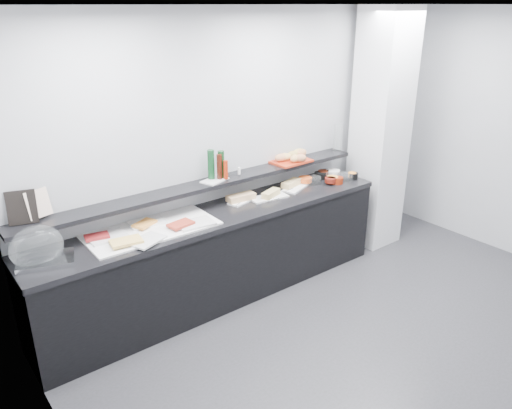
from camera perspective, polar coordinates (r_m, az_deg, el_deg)
ground at (r=4.49m, az=16.77°, el=-16.20°), size 5.00×5.00×0.00m
back_wall at (r=5.12m, az=0.20°, el=6.62°), size 5.00×0.02×2.70m
ceiling at (r=3.58m, az=21.76°, el=20.42°), size 5.00×5.00×0.00m
column at (r=5.92m, az=14.00°, el=8.08°), size 0.50×0.50×2.70m
buffet_cabinet at (r=4.86m, az=-4.16°, el=-6.10°), size 3.60×0.60×0.85m
counter_top at (r=4.66m, az=-4.31°, el=-1.22°), size 3.62×0.62×0.05m
wall_shelf at (r=4.71m, az=-5.59°, el=2.30°), size 3.60×0.25×0.04m
cloche_base at (r=4.08m, az=-22.86°, el=-5.92°), size 0.47×0.39×0.04m
cloche_dome at (r=4.06m, az=-23.76°, el=-4.51°), size 0.40×0.27×0.34m
linen_runner at (r=4.38m, az=-11.83°, el=-2.80°), size 1.13×0.54×0.01m
platter_meat_a at (r=4.29m, az=-16.60°, el=-3.58°), size 0.32×0.22×0.01m
food_meat_a at (r=4.28m, az=-17.73°, el=-3.49°), size 0.21×0.16×0.02m
platter_salmon at (r=4.49m, az=-12.33°, el=-2.00°), size 0.33×0.24×0.01m
food_salmon at (r=4.42m, az=-12.61°, el=-2.15°), size 0.23×0.20×0.02m
platter_cheese at (r=4.15m, az=-12.33°, el=-4.03°), size 0.34×0.29×0.01m
food_cheese at (r=4.13m, az=-14.62°, el=-4.10°), size 0.27×0.19×0.02m
platter_meat_b at (r=4.39m, az=-6.93°, el=-2.16°), size 0.34×0.24×0.01m
food_meat_b at (r=4.35m, az=-8.59°, el=-2.22°), size 0.23×0.17×0.02m
sandwich_plate_left at (r=4.90m, az=-1.63°, el=0.42°), size 0.33×0.21×0.01m
sandwich_food_left at (r=4.89m, az=-1.73°, el=0.85°), size 0.30×0.13×0.06m
tongs_left at (r=4.82m, az=-1.89°, el=0.18°), size 0.15×0.08×0.01m
sandwich_plate_mid at (r=4.99m, az=1.47°, el=0.82°), size 0.40×0.21×0.01m
sandwich_food_mid at (r=4.98m, az=1.72°, el=1.26°), size 0.24×0.16×0.06m
tongs_mid at (r=4.90m, az=1.93°, el=0.57°), size 0.16×0.01×0.01m
sandwich_plate_right at (r=5.28m, az=4.55°, el=1.97°), size 0.40×0.28×0.01m
sandwich_food_right at (r=5.28m, az=4.05°, el=2.43°), size 0.27×0.16×0.06m
tongs_right at (r=5.15m, az=3.68°, el=1.62°), size 0.16×0.04×0.01m
bowl_glass_fruit at (r=5.43m, az=6.48°, el=2.80°), size 0.22×0.22×0.07m
fill_glass_fruit at (r=5.40m, az=5.64°, el=2.86°), size 0.17×0.17×0.05m
bowl_black_jam at (r=5.59m, az=7.34°, el=3.30°), size 0.16×0.16×0.07m
fill_black_jam at (r=5.64m, az=7.69°, el=3.60°), size 0.12×0.12×0.05m
bowl_glass_cream at (r=5.65m, az=8.00°, el=3.50°), size 0.21×0.21×0.07m
fill_glass_cream at (r=5.68m, az=8.77°, el=3.67°), size 0.20×0.20×0.05m
bowl_red_jam at (r=5.46m, az=9.27°, el=2.75°), size 0.15×0.15×0.07m
fill_red_jam at (r=5.42m, az=8.50°, el=2.77°), size 0.16×0.16×0.05m
bowl_glass_salmon at (r=5.58m, az=10.17°, el=3.12°), size 0.22×0.22×0.07m
fill_glass_salmon at (r=5.47m, az=8.74°, el=2.94°), size 0.16×0.16×0.05m
bowl_black_fruit at (r=5.63m, az=11.05°, el=3.23°), size 0.14×0.14×0.07m
fill_black_fruit at (r=5.63m, az=10.93°, el=3.35°), size 0.11×0.11×0.05m
framed_print at (r=4.16m, az=-25.21°, el=-0.30°), size 0.23×0.13×0.26m
print_art at (r=4.18m, az=-23.61°, el=0.09°), size 0.20×0.11×0.22m
condiment_tray at (r=4.73m, az=-4.75°, el=2.78°), size 0.29×0.23×0.01m
bottle_green_a at (r=4.75m, az=-4.01°, el=4.61°), size 0.08×0.08×0.26m
bottle_brown at (r=4.72m, az=-4.20°, el=4.34°), size 0.06×0.06×0.24m
bottle_green_b at (r=4.72m, az=-5.17°, el=4.58°), size 0.08×0.08×0.28m
bottle_hot at (r=4.72m, az=-3.47°, el=3.98°), size 0.04×0.04×0.18m
shaker_salt at (r=4.80m, az=-3.86°, el=3.58°), size 0.04×0.04×0.07m
shaker_pepper at (r=4.86m, az=-1.94°, el=3.86°), size 0.03×0.03×0.07m
bread_tray at (r=5.30m, az=3.97°, el=4.97°), size 0.42×0.30×0.02m
bread_roll_nw at (r=5.24m, az=2.85°, el=5.38°), size 0.15×0.11×0.08m
bread_roll_n at (r=5.35m, az=4.22°, el=5.69°), size 0.14×0.09×0.08m
bread_roll_ne at (r=5.45m, az=5.00°, el=5.96°), size 0.17×0.13×0.08m
bread_roll_sw at (r=5.22m, az=4.45°, el=5.26°), size 0.14×0.11×0.08m
bread_roll_s at (r=5.24m, az=5.07°, el=5.31°), size 0.16×0.13×0.08m
bread_roll_midw at (r=5.27m, az=3.31°, el=5.45°), size 0.17×0.14×0.08m
bread_roll_mide at (r=5.43m, az=5.21°, el=5.91°), size 0.17×0.13×0.08m
carafe at (r=5.76m, az=9.32°, el=7.54°), size 0.12×0.12×0.30m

